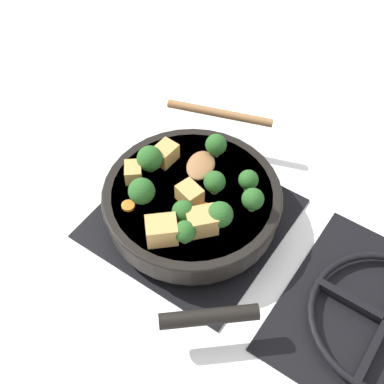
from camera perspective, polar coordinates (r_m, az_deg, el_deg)
ground_plane at (r=0.96m, az=0.00°, el=-2.87°), size 2.40×2.40×0.00m
front_burner_grate at (r=0.95m, az=0.00°, el=-2.44°), size 0.31×0.31×0.03m
skillet_pan at (r=0.91m, az=0.02°, el=-0.96°), size 0.38×0.36×0.05m
wooden_spoon at (r=0.97m, az=2.06°, el=5.93°), size 0.21×0.20×0.02m
tofu_cube_center_large at (r=0.93m, az=-2.87°, el=4.12°), size 0.04×0.04×0.03m
tofu_cube_near_handle at (r=0.84m, az=1.03°, el=-3.17°), size 0.06×0.06×0.04m
tofu_cube_east_chunk at (r=0.83m, az=-3.26°, el=-4.11°), size 0.06×0.06×0.04m
tofu_cube_west_chunk at (r=0.91m, az=-6.28°, el=2.12°), size 0.05×0.04×0.03m
tofu_cube_back_piece at (r=0.87m, az=-0.26°, el=-0.26°), size 0.04×0.05×0.03m
broccoli_floret_near_spoon at (r=0.86m, az=-5.40°, el=0.08°), size 0.04×0.04×0.05m
broccoli_floret_center_top at (r=0.84m, az=-0.93°, el=-2.11°), size 0.04×0.04×0.04m
broccoli_floret_east_rim at (r=0.89m, az=6.04°, el=1.28°), size 0.03×0.03×0.04m
broccoli_floret_west_rim at (r=0.82m, az=-0.76°, el=-4.27°), size 0.03×0.03×0.04m
broccoli_floret_north_edge at (r=0.93m, az=2.58°, el=5.04°), size 0.04×0.04×0.05m
broccoli_floret_south_cluster at (r=0.91m, az=-4.50°, el=3.57°), size 0.04×0.04×0.05m
broccoli_floret_mid_floret at (r=0.86m, az=6.51°, el=-0.78°), size 0.04×0.04×0.04m
broccoli_floret_small_inner at (r=0.83m, az=3.00°, el=-2.44°), size 0.04×0.04×0.05m
broccoli_floret_tall_stem at (r=0.88m, az=2.43°, el=1.06°), size 0.04×0.04×0.04m
carrot_slice_orange_thin at (r=0.88m, az=-6.83°, el=-1.46°), size 0.02×0.02×0.01m
carrot_slice_near_center at (r=0.87m, az=1.27°, el=-1.83°), size 0.03×0.03×0.01m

